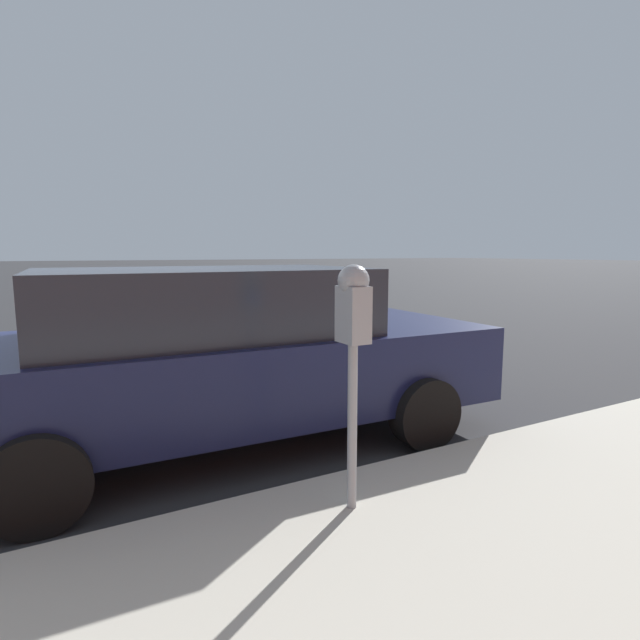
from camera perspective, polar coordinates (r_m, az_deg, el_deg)
The scene contains 3 objects.
ground_plane at distance 5.49m, azimuth -20.86°, elevation -11.16°, with size 220.00×220.00×0.00m, color #2B2B2D.
parking_meter at distance 2.99m, azimuth 3.80°, elevation -0.53°, with size 0.21×0.19×1.52m.
car_navy at distance 4.57m, azimuth -11.13°, elevation -3.73°, with size 2.22×4.89×1.59m.
Camera 1 is at (-5.17, 0.64, 1.73)m, focal length 28.00 mm.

